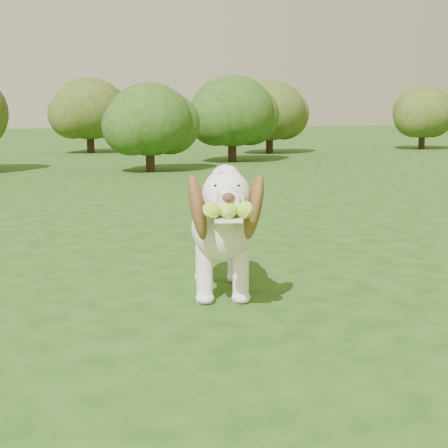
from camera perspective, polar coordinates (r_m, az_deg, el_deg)
name	(u,v)px	position (r m, az deg, el deg)	size (l,w,h in m)	color
ground	(205,273)	(4.01, -1.77, -4.47)	(80.00, 80.00, 0.00)	#1A4313
dog	(222,224)	(3.43, -0.23, 0.00)	(0.64, 1.15, 0.76)	white
shrub_i	(89,109)	(16.47, -12.22, 10.27)	(1.84, 1.84, 1.91)	#382314
shrub_c	(149,120)	(10.96, -6.83, 9.45)	(1.47, 1.47, 1.53)	#382314
shrub_h	(423,112)	(18.68, 17.76, 9.70)	(1.69, 1.69, 1.75)	#382314
shrub_d	(232,111)	(13.11, 0.77, 10.27)	(1.72, 1.72, 1.78)	#382314
shrub_f	(270,111)	(15.91, 4.22, 10.30)	(1.75, 1.75, 1.82)	#382314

